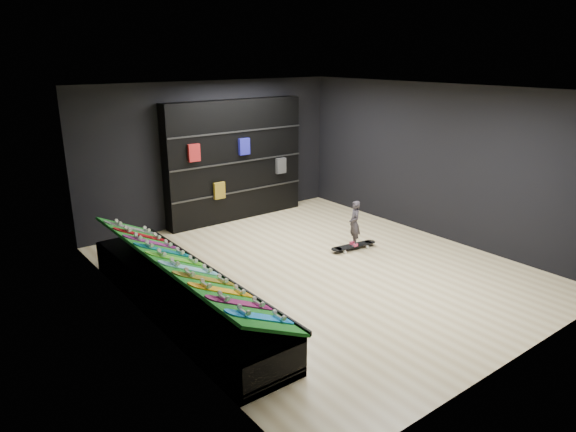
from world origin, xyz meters
TOP-DOWN VIEW (x-y plane):
  - floor at (0.00, 0.00)m, footprint 6.00×7.00m
  - ceiling at (0.00, 0.00)m, footprint 6.00×7.00m
  - wall_back at (0.00, 3.50)m, footprint 6.00×0.02m
  - wall_front at (0.00, -3.50)m, footprint 6.00×0.02m
  - wall_left at (-3.00, 0.00)m, footprint 0.02×7.00m
  - wall_right at (3.00, 0.00)m, footprint 0.02×7.00m
  - display_rack at (-2.55, 0.00)m, footprint 0.90×4.50m
  - turf_ramp at (-2.50, 0.00)m, footprint 0.92×4.50m
  - back_shelving at (0.43, 3.32)m, footprint 3.26×0.38m
  - floor_skateboard at (1.13, 0.30)m, footprint 1.00×0.35m
  - child at (1.13, 0.30)m, footprint 0.21×0.24m
  - display_board_0 at (-2.49, -1.90)m, footprint 0.93×0.22m
  - display_board_1 at (-2.49, -1.48)m, footprint 0.93×0.22m
  - display_board_2 at (-2.49, -1.06)m, footprint 0.93×0.22m
  - display_board_3 at (-2.49, -0.63)m, footprint 0.93×0.22m
  - display_board_4 at (-2.49, -0.21)m, footprint 0.93×0.22m
  - display_board_5 at (-2.49, 0.21)m, footprint 0.93×0.22m
  - display_board_6 at (-2.49, 0.63)m, footprint 0.93×0.22m
  - display_board_7 at (-2.49, 1.06)m, footprint 0.93×0.22m
  - display_board_8 at (-2.49, 1.48)m, footprint 0.93×0.22m
  - display_board_9 at (-2.49, 1.90)m, footprint 0.93×0.22m

SIDE VIEW (x-z plane):
  - floor at x=0.00m, z-range -0.01..0.01m
  - floor_skateboard at x=1.13m, z-range 0.00..0.09m
  - display_rack at x=-2.55m, z-range 0.00..0.50m
  - child at x=1.13m, z-range 0.09..0.61m
  - turf_ramp at x=-2.50m, z-range 0.48..0.94m
  - display_board_0 at x=-2.49m, z-range 0.49..0.99m
  - display_board_1 at x=-2.49m, z-range 0.49..0.99m
  - display_board_2 at x=-2.49m, z-range 0.49..0.99m
  - display_board_3 at x=-2.49m, z-range 0.49..0.99m
  - display_board_4 at x=-2.49m, z-range 0.49..0.99m
  - display_board_5 at x=-2.49m, z-range 0.49..0.99m
  - display_board_6 at x=-2.49m, z-range 0.49..0.99m
  - display_board_7 at x=-2.49m, z-range 0.49..0.99m
  - display_board_8 at x=-2.49m, z-range 0.49..0.99m
  - display_board_9 at x=-2.49m, z-range 0.49..0.99m
  - back_shelving at x=0.43m, z-range 0.00..2.60m
  - wall_back at x=0.00m, z-range 0.00..3.00m
  - wall_front at x=0.00m, z-range 0.00..3.00m
  - wall_left at x=-3.00m, z-range 0.00..3.00m
  - wall_right at x=3.00m, z-range 0.00..3.00m
  - ceiling at x=0.00m, z-range 3.00..3.00m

